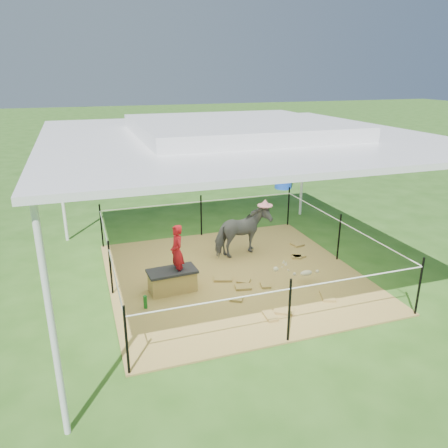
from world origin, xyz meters
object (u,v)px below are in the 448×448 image
object	(u,v)px
woman	(177,246)
straw_bale	(172,281)
picnic_table_near	(200,165)
green_bottle	(145,302)
distant_person	(215,161)
pony	(243,232)
picnic_table_far	(267,155)
foal	(306,272)
trash_barrel	(284,175)

from	to	relation	value
woman	straw_bale	bearing A→B (deg)	-93.86
straw_bale	picnic_table_near	distance (m)	9.42
green_bottle	distant_person	size ratio (longest dim) A/B	0.17
green_bottle	distant_person	bearing A→B (deg)	65.33
pony	distant_person	world-z (taller)	distant_person
picnic_table_far	distant_person	bearing A→B (deg)	-135.54
pony	picnic_table_near	world-z (taller)	pony
green_bottle	foal	distance (m)	2.92
pony	picnic_table_far	xyz separation A→B (m)	(4.48, 8.80, -0.17)
woman	trash_barrel	world-z (taller)	woman
pony	trash_barrel	distance (m)	5.88
picnic_table_far	distant_person	distance (m)	3.45
green_bottle	straw_bale	bearing A→B (deg)	39.29
pony	picnic_table_far	size ratio (longest dim) A/B	0.68
woman	picnic_table_near	xyz separation A→B (m)	(2.92, 8.92, -0.52)
picnic_table_near	picnic_table_far	xyz separation A→B (m)	(3.18, 0.97, 0.03)
woman	pony	distance (m)	1.98
green_bottle	picnic_table_near	size ratio (longest dim) A/B	0.14
distant_person	picnic_table_far	bearing A→B (deg)	-162.04
trash_barrel	distant_person	distance (m)	2.69
straw_bale	foal	size ratio (longest dim) A/B	1.03
picnic_table_far	picnic_table_near	bearing A→B (deg)	-151.93
woman	picnic_table_near	size ratio (longest dim) A/B	0.59
trash_barrel	picnic_table_near	bearing A→B (deg)	124.17
green_bottle	trash_barrel	xyz separation A→B (m)	(5.60, 6.39, 0.29)
picnic_table_far	trash_barrel	bearing A→B (deg)	-95.20
woman	picnic_table_far	distance (m)	11.63
straw_bale	green_bottle	distance (m)	0.71
foal	picnic_table_far	distance (m)	11.05
woman	distant_person	bearing A→B (deg)	154.15
green_bottle	picnic_table_near	distance (m)	10.03
pony	distant_person	bearing A→B (deg)	-29.50
green_bottle	pony	bearing A→B (deg)	33.99
picnic_table_far	straw_bale	bearing A→B (deg)	-110.95
distant_person	foal	bearing A→B (deg)	68.16
pony	picnic_table_near	xyz separation A→B (m)	(1.30, 7.83, -0.20)
woman	pony	xyz separation A→B (m)	(1.63, 1.09, -0.32)
straw_bale	pony	bearing A→B (deg)	32.15
distant_person	straw_bale	bearing A→B (deg)	52.04
straw_bale	woman	world-z (taller)	woman
green_bottle	trash_barrel	world-z (taller)	trash_barrel
straw_bale	picnic_table_near	size ratio (longest dim) A/B	0.49
trash_barrel	green_bottle	bearing A→B (deg)	-131.20
distant_person	trash_barrel	bearing A→B (deg)	114.44
woman	picnic_table_near	distance (m)	9.40
foal	distant_person	size ratio (longest dim) A/B	0.60
straw_bale	woman	bearing A→B (deg)	0.00
woman	distant_person	size ratio (longest dim) A/B	0.74
picnic_table_far	foal	bearing A→B (deg)	-99.16
green_bottle	pony	world-z (taller)	pony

